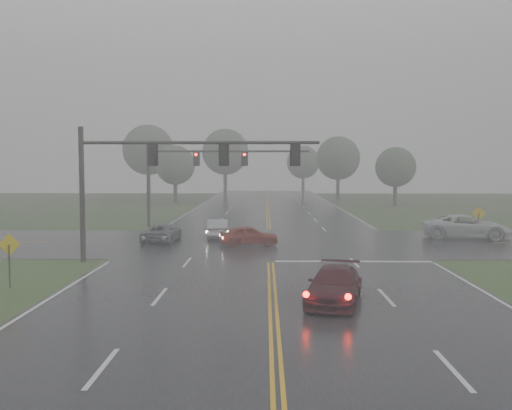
{
  "coord_description": "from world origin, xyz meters",
  "views": [
    {
      "loc": [
        -0.3,
        -16.3,
        5.25
      ],
      "look_at": [
        -0.82,
        16.0,
        2.99
      ],
      "focal_mm": 40.0,
      "sensor_mm": 36.0,
      "label": 1
    }
  ],
  "objects_px": {
    "pickup_white": "(466,239)",
    "sedan_maroon": "(334,303)",
    "car_grey": "(162,242)",
    "sedan_silver": "(218,238)",
    "signal_gantry_far": "(199,167)",
    "sedan_red": "(249,246)",
    "signal_gantry_near": "(155,167)"
  },
  "relations": [
    {
      "from": "sedan_silver",
      "to": "pickup_white",
      "type": "xyz_separation_m",
      "value": [
        17.84,
        -0.08,
        0.0
      ]
    },
    {
      "from": "pickup_white",
      "to": "sedan_silver",
      "type": "bearing_deg",
      "value": 101.36
    },
    {
      "from": "sedan_maroon",
      "to": "sedan_silver",
      "type": "distance_m",
      "value": 20.27
    },
    {
      "from": "pickup_white",
      "to": "signal_gantry_near",
      "type": "xyz_separation_m",
      "value": [
        -20.35,
        -10.11,
        5.13
      ]
    },
    {
      "from": "signal_gantry_near",
      "to": "sedan_maroon",
      "type": "bearing_deg",
      "value": -46.85
    },
    {
      "from": "signal_gantry_far",
      "to": "signal_gantry_near",
      "type": "bearing_deg",
      "value": -91.08
    },
    {
      "from": "sedan_red",
      "to": "sedan_maroon",
      "type": "bearing_deg",
      "value": -177.89
    },
    {
      "from": "sedan_maroon",
      "to": "signal_gantry_far",
      "type": "relative_size",
      "value": 0.33
    },
    {
      "from": "sedan_maroon",
      "to": "pickup_white",
      "type": "bearing_deg",
      "value": 72.15
    },
    {
      "from": "car_grey",
      "to": "signal_gantry_far",
      "type": "xyz_separation_m",
      "value": [
        1.46,
        9.46,
        5.14
      ]
    },
    {
      "from": "sedan_red",
      "to": "signal_gantry_near",
      "type": "distance_m",
      "value": 9.48
    },
    {
      "from": "pickup_white",
      "to": "sedan_red",
      "type": "bearing_deg",
      "value": 115.43
    },
    {
      "from": "pickup_white",
      "to": "sedan_maroon",
      "type": "bearing_deg",
      "value": 160.18
    },
    {
      "from": "sedan_silver",
      "to": "pickup_white",
      "type": "bearing_deg",
      "value": 175.25
    },
    {
      "from": "signal_gantry_far",
      "to": "pickup_white",
      "type": "bearing_deg",
      "value": -20.26
    },
    {
      "from": "sedan_red",
      "to": "signal_gantry_near",
      "type": "bearing_deg",
      "value": 130.93
    },
    {
      "from": "car_grey",
      "to": "signal_gantry_far",
      "type": "height_order",
      "value": "signal_gantry_far"
    },
    {
      "from": "sedan_red",
      "to": "car_grey",
      "type": "bearing_deg",
      "value": 62.49
    },
    {
      "from": "car_grey",
      "to": "sedan_red",
      "type": "bearing_deg",
      "value": 166.67
    },
    {
      "from": "sedan_silver",
      "to": "sedan_red",
      "type": "bearing_deg",
      "value": 116.87
    },
    {
      "from": "sedan_maroon",
      "to": "signal_gantry_far",
      "type": "xyz_separation_m",
      "value": [
        -8.25,
        26.65,
        5.14
      ]
    },
    {
      "from": "sedan_maroon",
      "to": "sedan_red",
      "type": "distance_m",
      "value": 15.89
    },
    {
      "from": "pickup_white",
      "to": "signal_gantry_near",
      "type": "distance_m",
      "value": 23.3
    },
    {
      "from": "signal_gantry_near",
      "to": "pickup_white",
      "type": "bearing_deg",
      "value": 26.42
    },
    {
      "from": "car_grey",
      "to": "signal_gantry_far",
      "type": "relative_size",
      "value": 0.33
    },
    {
      "from": "sedan_red",
      "to": "signal_gantry_near",
      "type": "height_order",
      "value": "signal_gantry_near"
    },
    {
      "from": "sedan_silver",
      "to": "car_grey",
      "type": "xyz_separation_m",
      "value": [
        -3.64,
        -2.15,
        0.0
      ]
    },
    {
      "from": "sedan_maroon",
      "to": "signal_gantry_near",
      "type": "relative_size",
      "value": 0.36
    },
    {
      "from": "signal_gantry_near",
      "to": "car_grey",
      "type": "bearing_deg",
      "value": 97.98
    },
    {
      "from": "sedan_red",
      "to": "car_grey",
      "type": "relative_size",
      "value": 0.84
    },
    {
      "from": "car_grey",
      "to": "sedan_silver",
      "type": "bearing_deg",
      "value": -146.63
    },
    {
      "from": "car_grey",
      "to": "pickup_white",
      "type": "height_order",
      "value": "pickup_white"
    }
  ]
}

